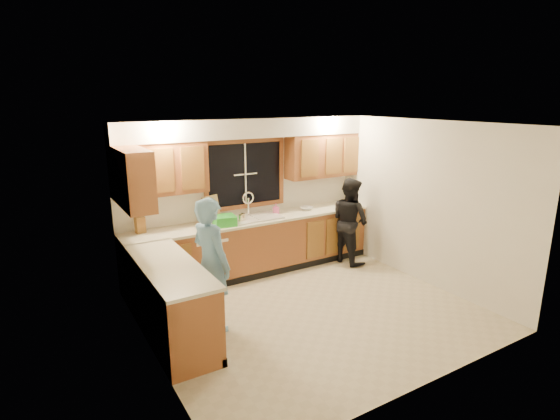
# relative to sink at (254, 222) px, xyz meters

# --- Properties ---
(floor) EXTENTS (4.20, 4.20, 0.00)m
(floor) POSITION_rel_sink_xyz_m (0.00, -1.60, -0.86)
(floor) COLOR beige
(floor) RESTS_ON ground
(ceiling) EXTENTS (4.20, 4.20, 0.00)m
(ceiling) POSITION_rel_sink_xyz_m (0.00, -1.60, 1.64)
(ceiling) COLOR silver
(wall_back) EXTENTS (4.20, 0.00, 4.20)m
(wall_back) POSITION_rel_sink_xyz_m (0.00, 0.30, 0.39)
(wall_back) COLOR white
(wall_back) RESTS_ON ground
(wall_left) EXTENTS (0.00, 3.80, 3.80)m
(wall_left) POSITION_rel_sink_xyz_m (-2.10, -1.60, 0.39)
(wall_left) COLOR white
(wall_left) RESTS_ON ground
(wall_right) EXTENTS (0.00, 3.80, 3.80)m
(wall_right) POSITION_rel_sink_xyz_m (2.10, -1.60, 0.39)
(wall_right) COLOR white
(wall_right) RESTS_ON ground
(base_cabinets_back) EXTENTS (4.20, 0.60, 0.88)m
(base_cabinets_back) POSITION_rel_sink_xyz_m (0.00, -0.00, -0.42)
(base_cabinets_back) COLOR #99562C
(base_cabinets_back) RESTS_ON ground
(base_cabinets_left) EXTENTS (0.60, 1.90, 0.88)m
(base_cabinets_left) POSITION_rel_sink_xyz_m (-1.80, -1.25, -0.42)
(base_cabinets_left) COLOR #99562C
(base_cabinets_left) RESTS_ON ground
(countertop_back) EXTENTS (4.20, 0.63, 0.04)m
(countertop_back) POSITION_rel_sink_xyz_m (0.00, -0.02, 0.04)
(countertop_back) COLOR beige
(countertop_back) RESTS_ON base_cabinets_back
(countertop_left) EXTENTS (0.63, 1.90, 0.04)m
(countertop_left) POSITION_rel_sink_xyz_m (-1.79, -1.25, 0.04)
(countertop_left) COLOR beige
(countertop_left) RESTS_ON base_cabinets_left
(upper_cabinets_left) EXTENTS (1.35, 0.33, 0.75)m
(upper_cabinets_left) POSITION_rel_sink_xyz_m (-1.43, 0.13, 0.96)
(upper_cabinets_left) COLOR #99562C
(upper_cabinets_left) RESTS_ON wall_back
(upper_cabinets_right) EXTENTS (1.35, 0.33, 0.75)m
(upper_cabinets_right) POSITION_rel_sink_xyz_m (1.43, 0.13, 0.96)
(upper_cabinets_right) COLOR #99562C
(upper_cabinets_right) RESTS_ON wall_back
(upper_cabinets_return) EXTENTS (0.33, 0.90, 0.75)m
(upper_cabinets_return) POSITION_rel_sink_xyz_m (-1.94, -0.48, 0.96)
(upper_cabinets_return) COLOR #99562C
(upper_cabinets_return) RESTS_ON wall_left
(soffit) EXTENTS (4.20, 0.35, 0.30)m
(soffit) POSITION_rel_sink_xyz_m (0.00, 0.12, 1.49)
(soffit) COLOR silver
(soffit) RESTS_ON wall_back
(window_frame) EXTENTS (1.44, 0.03, 1.14)m
(window_frame) POSITION_rel_sink_xyz_m (0.00, 0.29, 0.74)
(window_frame) COLOR black
(window_frame) RESTS_ON wall_back
(sink) EXTENTS (0.86, 0.52, 0.57)m
(sink) POSITION_rel_sink_xyz_m (0.00, 0.00, 0.00)
(sink) COLOR silver
(sink) RESTS_ON countertop_back
(dishwasher) EXTENTS (0.60, 0.56, 0.82)m
(dishwasher) POSITION_rel_sink_xyz_m (-0.85, -0.01, -0.45)
(dishwasher) COLOR white
(dishwasher) RESTS_ON floor
(stove) EXTENTS (0.58, 0.75, 0.90)m
(stove) POSITION_rel_sink_xyz_m (-1.80, -1.82, -0.41)
(stove) COLOR white
(stove) RESTS_ON floor
(man) EXTENTS (0.54, 0.69, 1.68)m
(man) POSITION_rel_sink_xyz_m (-1.29, -1.34, -0.02)
(man) COLOR #689DC5
(man) RESTS_ON floor
(woman) EXTENTS (0.62, 0.77, 1.50)m
(woman) POSITION_rel_sink_xyz_m (1.63, -0.43, -0.12)
(woman) COLOR black
(woman) RESTS_ON floor
(knife_block) EXTENTS (0.15, 0.13, 0.24)m
(knife_block) POSITION_rel_sink_xyz_m (-1.76, 0.16, 0.17)
(knife_block) COLOR #99652A
(knife_block) RESTS_ON countertop_back
(cutting_board) EXTENTS (0.33, 0.21, 0.41)m
(cutting_board) POSITION_rel_sink_xyz_m (-0.65, 0.19, 0.26)
(cutting_board) COLOR tan
(cutting_board) RESTS_ON countertop_back
(dish_crate) EXTENTS (0.36, 0.34, 0.15)m
(dish_crate) POSITION_rel_sink_xyz_m (-0.57, -0.12, 0.13)
(dish_crate) COLOR green
(dish_crate) RESTS_ON countertop_back
(soap_bottle) EXTENTS (0.09, 0.09, 0.18)m
(soap_bottle) POSITION_rel_sink_xyz_m (0.44, 0.05, 0.15)
(soap_bottle) COLOR #F15C9C
(soap_bottle) RESTS_ON countertop_back
(bowl) EXTENTS (0.26, 0.26, 0.05)m
(bowl) POSITION_rel_sink_xyz_m (1.04, 0.03, 0.08)
(bowl) COLOR silver
(bowl) RESTS_ON countertop_back
(can_left) EXTENTS (0.08, 0.08, 0.12)m
(can_left) POSITION_rel_sink_xyz_m (-0.29, -0.11, 0.12)
(can_left) COLOR beige
(can_left) RESTS_ON countertop_back
(can_right) EXTENTS (0.10, 0.10, 0.13)m
(can_right) POSITION_rel_sink_xyz_m (-0.23, -0.08, 0.12)
(can_right) COLOR beige
(can_right) RESTS_ON countertop_back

